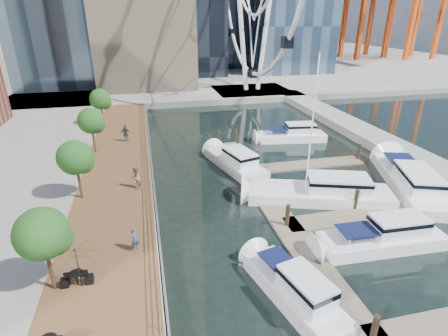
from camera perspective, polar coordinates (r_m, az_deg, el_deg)
name	(u,v)px	position (r m, az deg, el deg)	size (l,w,h in m)	color
ground	(292,323)	(19.01, 11.03, -23.59)	(520.00, 520.00, 0.00)	black
boardwalk	(116,194)	(29.84, -17.21, -4.05)	(6.00, 60.00, 1.00)	brown
seawall	(153,190)	(29.70, -11.45, -3.55)	(0.25, 60.00, 1.00)	#595954
land_far	(161,63)	(114.49, -10.29, 16.57)	(200.00, 114.00, 1.00)	gray
breakwater	(388,146)	(43.05, 25.24, 3.27)	(4.00, 60.00, 1.00)	gray
pier	(252,92)	(67.96, 4.56, 12.24)	(14.00, 12.00, 1.00)	gray
railing	(151,179)	(29.26, -11.81, -1.78)	(0.10, 60.00, 1.05)	white
floating_docks	(336,200)	(28.96, 17.87, -5.04)	(16.00, 34.00, 2.60)	#6D6051
street_trees	(75,158)	(27.78, -23.16, 1.56)	(2.60, 42.60, 4.60)	#3F2B1C
yacht_foreground	(380,247)	(25.45, 24.15, -11.65)	(2.41, 9.00, 2.15)	white
pedestrian_near	(135,239)	(21.59, -14.34, -11.15)	(0.56, 0.37, 1.55)	#464F5D
pedestrian_mid	(136,178)	(28.84, -14.24, -1.55)	(0.89, 0.69, 1.82)	gray
pedestrian_far	(126,133)	(40.08, -15.73, 5.46)	(1.10, 0.46, 1.87)	#2E353A
moored_yachts	(331,201)	(29.82, 17.11, -5.15)	(21.03, 36.77, 11.50)	white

